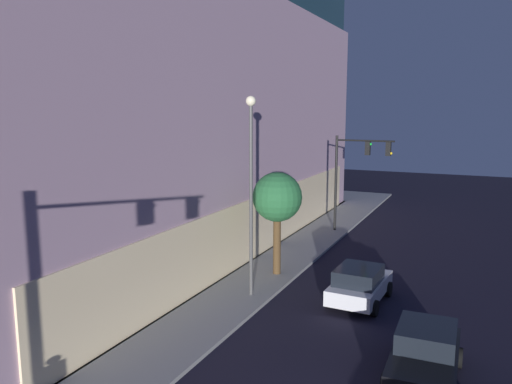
# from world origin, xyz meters

# --- Properties ---
(modern_building) EXTENTS (37.70, 30.17, 17.89)m
(modern_building) POSITION_xyz_m (15.35, 23.47, 8.87)
(modern_building) COLOR #4C4C51
(modern_building) RESTS_ON ground
(traffic_light_far_corner) EXTENTS (0.36, 3.96, 6.57)m
(traffic_light_far_corner) POSITION_xyz_m (22.79, 4.87, 4.84)
(traffic_light_far_corner) COLOR black
(traffic_light_far_corner) RESTS_ON sidewalk_corner
(street_lamp_sidewalk) EXTENTS (0.44, 0.44, 8.88)m
(street_lamp_sidewalk) POSITION_xyz_m (9.02, 6.26, 5.64)
(street_lamp_sidewalk) COLOR #484848
(street_lamp_sidewalk) RESTS_ON sidewalk_corner
(sidewalk_tree) EXTENTS (2.50, 2.50, 5.23)m
(sidewalk_tree) POSITION_xyz_m (12.30, 6.35, 4.06)
(sidewalk_tree) COLOR #4C361E
(sidewalk_tree) RESTS_ON sidewalk_corner
(car_black) EXTENTS (4.34, 2.26, 1.67)m
(car_black) POSITION_xyz_m (4.98, -1.70, 0.85)
(car_black) COLOR black
(car_black) RESTS_ON ground
(car_white) EXTENTS (4.17, 2.34, 1.66)m
(car_white) POSITION_xyz_m (10.50, 1.67, 0.86)
(car_white) COLOR silver
(car_white) RESTS_ON ground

